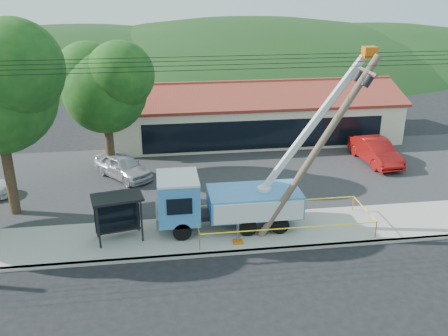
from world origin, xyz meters
The scene contains 15 objects.
ground centered at (0.00, 0.00, 0.00)m, with size 120.00×120.00×0.00m, color black.
curb centered at (0.00, 2.10, 0.07)m, with size 60.00×0.25×0.15m, color #A3A298.
sidewalk centered at (0.00, 4.00, 0.07)m, with size 60.00×4.00×0.15m, color #A3A298.
parking_lot centered at (0.00, 12.00, 0.05)m, with size 60.00×12.00×0.10m, color #28282B.
strip_mall centered at (4.00, 19.98, 1.88)m, with size 22.50×8.53×4.67m.
tree_lot centered at (-7.00, 13.00, 6.21)m, with size 6.30×5.60×8.94m.
hill_west centered at (-15.00, 55.00, 0.00)m, with size 78.40×56.00×28.00m, color #183312.
hill_center centered at (10.00, 55.00, 0.00)m, with size 89.60×64.00×32.00m, color #183312.
hill_east centered at (30.00, 55.00, 0.00)m, with size 72.80×52.00×26.00m, color #183312.
utility_truck centered at (-0.57, 4.66, 1.77)m, with size 10.85×4.01×9.25m.
leaning_pole centered at (4.01, 3.42, 5.12)m, with size 5.55×1.93×9.17m.
bus_shelter centered at (-6.03, 4.23, 1.88)m, with size 2.71×1.97×2.38m.
caution_tape centered at (2.36, 4.01, 0.82)m, with size 9.02×3.12×0.90m.
car_silver centered at (-6.23, 12.34, 0.00)m, with size 1.83×4.55×1.55m, color #A7A8AE.
car_red centered at (11.26, 12.67, 0.00)m, with size 1.79×5.13×1.69m, color maroon.
Camera 1 is at (-3.86, -18.53, 12.82)m, focal length 40.00 mm.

